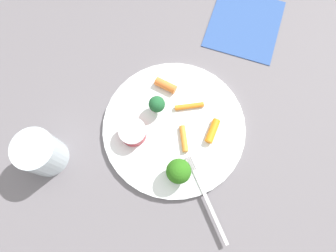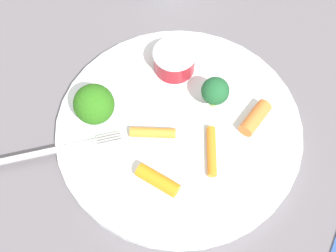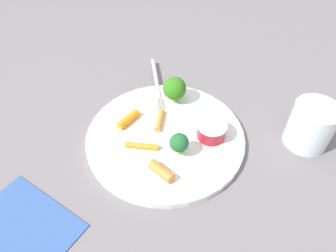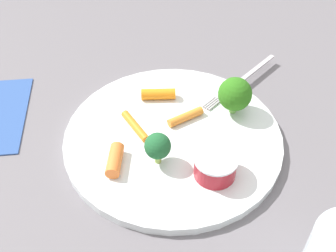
{
  "view_description": "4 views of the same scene",
  "coord_description": "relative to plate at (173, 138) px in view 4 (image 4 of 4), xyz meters",
  "views": [
    {
      "loc": [
        -0.17,
        -0.0,
        0.55
      ],
      "look_at": [
        -0.01,
        0.01,
        0.03
      ],
      "focal_mm": 30.49,
      "sensor_mm": 36.0,
      "label": 1
    },
    {
      "loc": [
        0.04,
        -0.23,
        0.43
      ],
      "look_at": [
        -0.01,
        -0.01,
        0.02
      ],
      "focal_mm": 44.96,
      "sensor_mm": 36.0,
      "label": 2
    },
    {
      "loc": [
        0.35,
        0.13,
        0.42
      ],
      "look_at": [
        -0.01,
        0.0,
        0.02
      ],
      "focal_mm": 32.84,
      "sensor_mm": 36.0,
      "label": 3
    },
    {
      "loc": [
        0.14,
        0.35,
        0.4
      ],
      "look_at": [
        0.01,
        0.0,
        0.03
      ],
      "focal_mm": 44.76,
      "sensor_mm": 36.0,
      "label": 4
    }
  ],
  "objects": [
    {
      "name": "carrot_stick_0",
      "position": [
        -0.03,
        -0.02,
        0.01
      ],
      "size": [
        0.05,
        0.02,
        0.01
      ],
      "primitive_type": "cylinder",
      "rotation": [
        1.57,
        0.0,
        1.76
      ],
      "color": "orange",
      "rests_on": "plate"
    },
    {
      "name": "carrot_stick_3",
      "position": [
        0.08,
        0.02,
        0.01
      ],
      "size": [
        0.03,
        0.05,
        0.02
      ],
      "primitive_type": "cylinder",
      "rotation": [
        1.57,
        0.0,
        5.86
      ],
      "color": "orange",
      "rests_on": "plate"
    },
    {
      "name": "broccoli_floret_1",
      "position": [
        -0.09,
        -0.01,
        0.04
      ],
      "size": [
        0.05,
        0.05,
        0.05
      ],
      "color": "#80BC5A",
      "rests_on": "plate"
    },
    {
      "name": "carrot_stick_1",
      "position": [
        -0.01,
        -0.08,
        0.01
      ],
      "size": [
        0.05,
        0.03,
        0.02
      ],
      "primitive_type": "cylinder",
      "rotation": [
        1.57,
        0.0,
        4.39
      ],
      "color": "orange",
      "rests_on": "plate"
    },
    {
      "name": "plate",
      "position": [
        0.0,
        0.0,
        0.0
      ],
      "size": [
        0.28,
        0.28,
        0.01
      ],
      "primitive_type": "cylinder",
      "color": "white",
      "rests_on": "ground_plane"
    },
    {
      "name": "carrot_stick_2",
      "position": [
        0.04,
        -0.03,
        0.01
      ],
      "size": [
        0.02,
        0.06,
        0.01
      ],
      "primitive_type": "cylinder",
      "rotation": [
        1.57,
        0.0,
        0.2
      ],
      "color": "orange",
      "rests_on": "plate"
    },
    {
      "name": "ground_plane",
      "position": [
        0.0,
        0.0,
        -0.01
      ],
      "size": [
        2.4,
        2.4,
        0.0
      ],
      "primitive_type": "plane",
      "color": "slate"
    },
    {
      "name": "broccoli_floret_0",
      "position": [
        0.03,
        0.04,
        0.03
      ],
      "size": [
        0.03,
        0.03,
        0.04
      ],
      "color": "#9BBC58",
      "rests_on": "plate"
    },
    {
      "name": "fork",
      "position": [
        -0.13,
        -0.07,
        0.01
      ],
      "size": [
        0.16,
        0.08,
        0.0
      ],
      "color": "#B8B2B6",
      "rests_on": "plate"
    },
    {
      "name": "sauce_cup",
      "position": [
        -0.02,
        0.08,
        0.02
      ],
      "size": [
        0.05,
        0.05,
        0.03
      ],
      "color": "maroon",
      "rests_on": "plate"
    }
  ]
}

